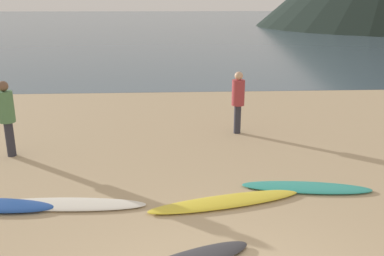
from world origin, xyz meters
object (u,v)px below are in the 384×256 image
Objects in this scene: surfboard_4 at (226,201)px; surfboard_2 at (67,204)px; surfboard_5 at (306,187)px; person_1 at (238,97)px; person_0 at (6,113)px.

surfboard_2 is at bearing 165.43° from surfboard_4.
surfboard_4 reaches higher than surfboard_2.
surfboard_4 is 1.16× the size of surfboard_5.
person_0 is at bearing 132.66° from person_1.
person_0 is at bearing 137.14° from surfboard_4.
surfboard_2 is at bearing -103.15° from person_0.
person_1 is (-0.73, 3.35, 0.89)m from surfboard_5.
surfboard_2 is 1.13× the size of surfboard_5.
surfboard_4 is (2.64, -0.06, 0.01)m from surfboard_2.
surfboard_4 reaches higher than surfboard_5.
person_0 is (-4.37, 2.48, 0.94)m from surfboard_4.
surfboard_2 is 4.18m from surfboard_5.
surfboard_5 is at bearing 9.37° from surfboard_2.
person_1 is at bearing -34.19° from person_0.
surfboard_4 is at bearing -163.63° from person_1.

